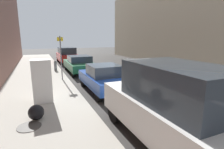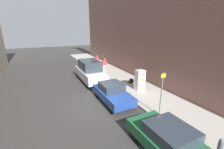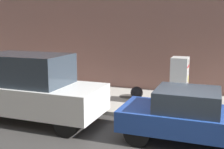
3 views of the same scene
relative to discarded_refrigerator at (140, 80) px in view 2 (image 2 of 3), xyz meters
The scene contains 13 objects.
ground_plane 3.83m from the discarded_refrigerator, ahead, with size 80.00×80.00×0.00m, color #383533.
sidewalk_slab 1.15m from the discarded_refrigerator, 105.30° to the left, with size 3.70×44.00×0.14m, color #B2ADA0.
building_facade_near 5.20m from the discarded_refrigerator, 167.89° to the left, with size 1.66×39.60×10.66m, color #7F564C.
discarded_refrigerator is the anchor object (origin of this frame).
manhole_cover 2.35m from the discarded_refrigerator, 103.07° to the right, with size 0.70×0.70×0.02m, color #47443F.
street_sign_post 4.07m from the discarded_refrigerator, 71.39° to the left, with size 0.36×0.07×2.75m.
fire_hydrant 7.36m from the discarded_refrigerator, 80.52° to the left, with size 0.22×0.22×0.80m.
trash_bag 1.82m from the discarded_refrigerator, 99.42° to the right, with size 0.50×0.50×0.50m, color black.
pedestrian_walking_far 8.76m from the discarded_refrigerator, 86.08° to the right, with size 0.50×0.23×1.72m.
pedestrian_standing_near 6.77m from the discarded_refrigerator, 87.00° to the right, with size 0.49×0.23×1.69m.
parked_van_white 5.36m from the discarded_refrigerator, 56.36° to the right, with size 1.93×5.02×2.17m.
parked_hatchback_blue 3.07m from the discarded_refrigerator, 13.80° to the left, with size 1.72×3.86×1.44m.
parked_sedan_green 7.00m from the discarded_refrigerator, 64.86° to the left, with size 1.87×4.42×1.37m.
Camera 2 is at (3.82, 9.16, 5.23)m, focal length 24.00 mm.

